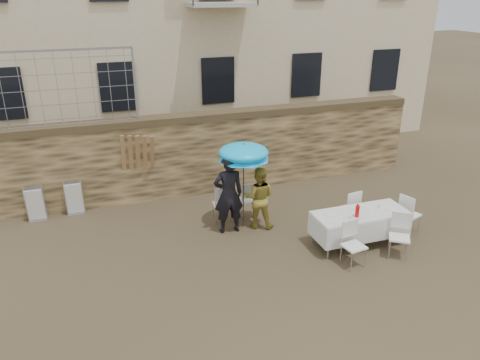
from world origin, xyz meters
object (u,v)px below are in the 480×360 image
object	(u,v)px
woman_dress	(259,198)
banquet_table	(361,214)
table_chair_front_left	(354,245)
man_suit	(228,194)
table_chair_back	(349,208)
umbrella	(244,155)
soda_bottle	(357,211)
table_chair_front_right	(400,237)
couple_chair_right	(249,199)
chair_stack_right	(74,196)
chair_stack_left	(36,201)
couple_chair_left	(222,203)
table_chair_side	(410,213)

from	to	relation	value
woman_dress	banquet_table	world-z (taller)	woman_dress
table_chair_front_left	man_suit	bearing A→B (deg)	123.10
woman_dress	table_chair_back	size ratio (longest dim) A/B	1.58
umbrella	table_chair_front_left	bearing A→B (deg)	-55.95
soda_bottle	table_chair_front_left	bearing A→B (deg)	-123.69
umbrella	table_chair_back	bearing A→B (deg)	-18.28
table_chair_front_right	couple_chair_right	bearing A→B (deg)	165.30
chair_stack_right	woman_dress	bearing A→B (deg)	-27.80
banquet_table	chair_stack_left	world-z (taller)	chair_stack_left
woman_dress	soda_bottle	bearing A→B (deg)	162.20
table_chair_front_right	chair_stack_left	bearing A→B (deg)	-176.13
man_suit	table_chair_front_left	world-z (taller)	man_suit
table_chair_front_left	couple_chair_left	bearing A→B (deg)	116.97
umbrella	table_chair_front_right	bearing A→B (deg)	-41.09
woman_dress	table_chair_side	bearing A→B (deg)	-175.90
couple_chair_right	table_chair_front_left	distance (m)	3.06
man_suit	table_chair_front_left	distance (m)	3.02
table_chair_front_right	chair_stack_right	xyz separation A→B (m)	(-6.48, 4.42, -0.02)
table_chair_front_left	chair_stack_left	bearing A→B (deg)	136.42
umbrella	chair_stack_left	world-z (taller)	umbrella
umbrella	couple_chair_left	xyz separation A→B (m)	(-0.40, 0.45, -1.35)
woman_dress	couple_chair_right	world-z (taller)	woman_dress
banquet_table	woman_dress	bearing A→B (deg)	140.90
woman_dress	table_chair_front_left	size ratio (longest dim) A/B	1.58
chair_stack_right	chair_stack_left	bearing A→B (deg)	180.00
woman_dress	umbrella	xyz separation A→B (m)	(-0.35, 0.10, 1.07)
table_chair_front_left	table_chair_back	bearing A→B (deg)	54.29
woman_dress	man_suit	bearing A→B (deg)	27.33
table_chair_back	table_chair_side	size ratio (longest dim) A/B	1.00
man_suit	chair_stack_left	bearing A→B (deg)	-24.85
soda_bottle	umbrella	bearing A→B (deg)	138.74
soda_bottle	chair_stack_left	xyz separation A→B (m)	(-6.68, 3.82, -0.45)
banquet_table	soda_bottle	xyz separation A→B (m)	(-0.20, -0.15, 0.17)
couple_chair_right	banquet_table	distance (m)	2.78
table_chair_back	couple_chair_right	bearing A→B (deg)	-37.77
soda_bottle	table_chair_front_right	distance (m)	1.02
couple_chair_left	umbrella	bearing A→B (deg)	137.35
woman_dress	table_chair_side	size ratio (longest dim) A/B	1.58
woman_dress	table_chair_back	xyz separation A→B (m)	(2.03, -0.69, -0.28)
woman_dress	chair_stack_right	size ratio (longest dim) A/B	1.65
table_chair_back	table_chair_side	world-z (taller)	same
soda_bottle	chair_stack_left	distance (m)	7.71
man_suit	table_chair_front_right	xyz separation A→B (m)	(3.08, -2.24, -0.47)
couple_chair_left	table_chair_front_left	world-z (taller)	same
man_suit	banquet_table	world-z (taller)	man_suit
man_suit	banquet_table	distance (m)	2.98
umbrella	chair_stack_right	distance (m)	4.55
banquet_table	table_chair_side	size ratio (longest dim) A/B	2.19
umbrella	soda_bottle	world-z (taller)	umbrella
table_chair_front_right	chair_stack_right	size ratio (longest dim) A/B	1.04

